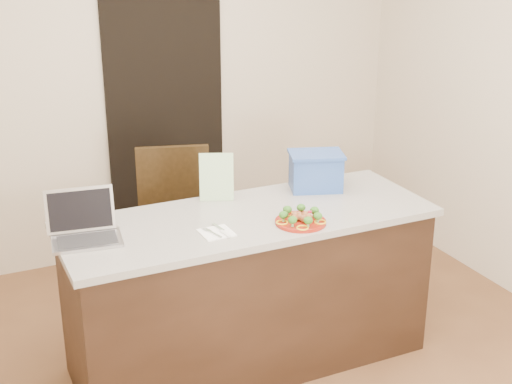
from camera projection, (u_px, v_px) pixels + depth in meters
name	position (u px, v px, depth m)	size (l,w,h in m)	color
ground	(267.00, 381.00, 4.01)	(4.00, 4.00, 0.00)	brown
room_shell	(269.00, 99.00, 3.44)	(4.00, 4.00, 4.00)	white
doorway	(166.00, 124.00, 5.38)	(0.90, 0.02, 2.00)	black
island	(249.00, 289.00, 4.06)	(2.06, 0.76, 0.92)	black
plate	(301.00, 221.00, 3.79)	(0.27, 0.27, 0.02)	maroon
meatballs	(301.00, 217.00, 3.78)	(0.11, 0.11, 0.04)	brown
broccoli	(301.00, 214.00, 3.77)	(0.23, 0.23, 0.04)	#225316
pepper_rings	(301.00, 220.00, 3.79)	(0.26, 0.27, 0.01)	gold
napkin	(216.00, 233.00, 3.67)	(0.16, 0.16, 0.01)	white
fork	(212.00, 232.00, 3.67)	(0.04, 0.15, 0.00)	#AFB0B3
knife	(223.00, 232.00, 3.66)	(0.03, 0.20, 0.01)	white
yogurt_bottle	(310.00, 218.00, 3.80)	(0.03, 0.03, 0.06)	white
laptop	(84.00, 226.00, 3.59)	(0.37, 0.32, 0.24)	#AFAEB3
leaflet	(216.00, 177.00, 4.07)	(0.20, 0.00, 0.28)	white
blue_box	(316.00, 171.00, 4.25)	(0.37, 0.32, 0.23)	#2B4E9D
chair	(180.00, 219.00, 4.66)	(0.59, 0.59, 1.07)	#31200E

